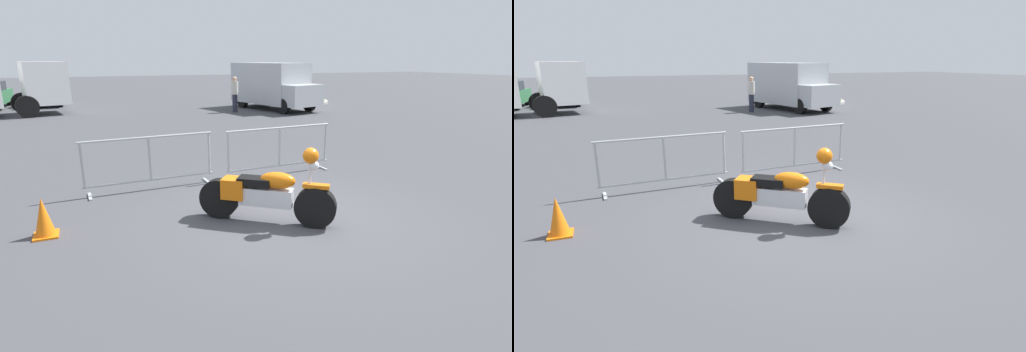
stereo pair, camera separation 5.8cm
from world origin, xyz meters
The scene contains 9 objects.
ground_plane centered at (0.00, 0.00, 0.00)m, with size 120.00×120.00×0.00m, color #424247.
motorcycle centered at (-0.45, 0.05, 0.47)m, with size 1.83×1.50×1.24m.
crowd_barrier_near centered at (-1.86, 2.43, 0.56)m, with size 2.54×0.54×1.07m.
crowd_barrier_far centered at (0.96, 2.43, 0.56)m, with size 2.54×0.54×1.07m.
delivery_van centered at (6.03, 13.54, 1.24)m, with size 3.16×5.33×2.31m.
parked_car_silver centered at (-4.74, 20.10, 0.69)m, with size 1.82×4.09×1.37m.
pedestrian centered at (3.83, 13.14, 0.92)m, with size 0.39×0.39×1.69m.
planter_island centered at (8.63, 16.07, 0.39)m, with size 4.35×4.35×1.25m.
traffic_cone centered at (-3.64, 0.81, 0.29)m, with size 0.34×0.34×0.59m.
Camera 2 is at (-2.85, -5.35, 2.49)m, focal length 28.00 mm.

